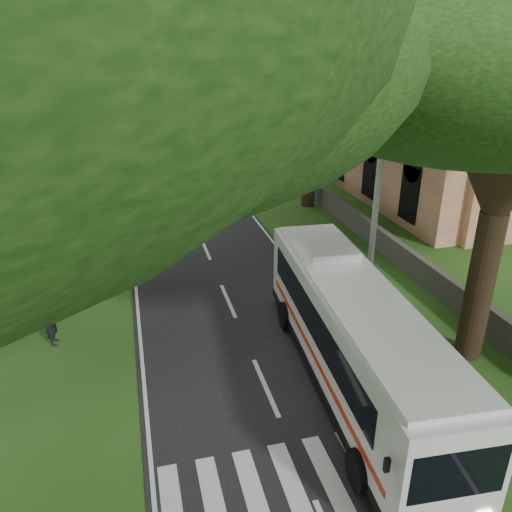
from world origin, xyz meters
TOP-DOWN VIEW (x-y plane):
  - ground at (0.00, 0.00)m, footprint 140.00×140.00m
  - road at (0.00, 25.00)m, footprint 8.00×120.00m
  - crosswalk at (0.00, -2.00)m, footprint 8.00×3.00m
  - property_wall at (9.00, 24.00)m, footprint 0.35×50.00m
  - church at (17.86, 21.55)m, footprint 14.00×24.00m
  - pole_near at (5.50, 6.00)m, footprint 1.60×0.24m
  - pole_mid at (5.50, 26.00)m, footprint 1.60×0.24m
  - pole_far at (5.50, 46.00)m, footprint 1.60×0.24m
  - tree_l_midb at (-7.50, 30.00)m, footprint 13.45×13.45m
  - tree_l_far at (-8.50, 48.00)m, footprint 14.22×14.22m
  - tree_r_midb at (7.50, 38.00)m, footprint 15.41×15.41m
  - tree_r_far at (8.50, 56.00)m, footprint 14.18×14.18m
  - coach_bus at (2.70, 1.56)m, footprint 3.41×12.02m
  - distant_car_a at (-3.00, 41.94)m, footprint 2.41×4.48m
  - distant_car_b at (-0.80, 49.30)m, footprint 2.02×4.21m
  - distant_car_c at (1.12, 61.57)m, footprint 3.18×4.84m
  - pedestrian at (-6.87, 6.44)m, footprint 0.48×0.70m

SIDE VIEW (x-z plane):
  - ground at x=0.00m, z-range 0.00..0.00m
  - crosswalk at x=0.00m, z-range -0.01..0.01m
  - road at x=0.00m, z-range -0.01..0.03m
  - property_wall at x=9.00m, z-range 0.00..1.20m
  - distant_car_c at x=1.12m, z-range 0.03..1.33m
  - distant_car_b at x=-0.80m, z-range 0.03..1.36m
  - distant_car_a at x=-3.00m, z-range 0.03..1.48m
  - pedestrian at x=-6.87m, z-range 0.00..1.88m
  - coach_bus at x=2.70m, z-range 0.13..3.63m
  - pole_near at x=5.50m, z-range 0.18..8.18m
  - pole_mid at x=5.50m, z-range 0.18..8.18m
  - pole_far at x=5.50m, z-range 0.18..8.18m
  - church at x=17.86m, z-range -0.89..10.71m
  - tree_r_midb at x=7.50m, z-range 3.54..17.30m
  - tree_l_far at x=-8.50m, z-range 3.86..17.83m
  - tree_r_far at x=8.50m, z-range 3.96..18.13m
  - tree_l_midb at x=-7.50m, z-range 4.65..20.03m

